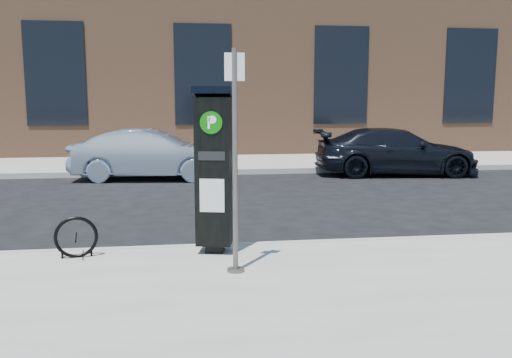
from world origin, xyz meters
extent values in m
plane|color=black|center=(0.00, 0.00, 0.00)|extent=(120.00, 120.00, 0.00)
cube|color=gray|center=(0.00, 14.00, 0.07)|extent=(60.00, 12.00, 0.15)
cube|color=#9E9B93|center=(0.00, -0.02, 0.07)|extent=(60.00, 0.12, 0.16)
cube|color=#9E9B93|center=(0.00, 8.02, 0.07)|extent=(60.00, 0.12, 0.16)
cube|color=brown|center=(0.00, 17.00, 4.00)|extent=(28.00, 10.00, 8.00)
cube|color=black|center=(-5.00, 11.98, 3.00)|extent=(2.00, 0.06, 3.50)
cube|color=black|center=(0.00, 11.98, 3.00)|extent=(2.00, 0.06, 3.50)
cube|color=black|center=(5.00, 11.98, 3.00)|extent=(2.00, 0.06, 3.50)
cube|color=black|center=(10.00, 11.98, 3.00)|extent=(2.00, 0.06, 3.50)
cube|color=black|center=(-0.33, -0.35, 0.21)|extent=(0.27, 0.27, 0.11)
cube|color=black|center=(-0.33, -0.35, 1.24)|extent=(0.53, 0.49, 1.94)
cube|color=black|center=(-0.33, -0.35, 2.25)|extent=(0.59, 0.54, 0.18)
cylinder|color=#085607|center=(-0.37, -0.55, 1.89)|extent=(0.28, 0.08, 0.29)
cube|color=white|center=(-0.37, -0.55, 1.89)|extent=(0.10, 0.03, 0.16)
cube|color=silver|center=(-0.37, -0.55, 0.95)|extent=(0.31, 0.08, 0.43)
cube|color=black|center=(-0.37, -0.55, 1.47)|extent=(0.34, 0.08, 0.11)
cylinder|color=#494641|center=(-0.14, -1.23, 0.17)|extent=(0.21, 0.21, 0.03)
cylinder|color=#494641|center=(-0.14, -1.23, 1.45)|extent=(0.06, 0.06, 2.60)
cube|color=silver|center=(-0.14, -1.23, 2.54)|extent=(0.23, 0.02, 0.31)
torus|color=black|center=(-2.12, -0.40, 0.42)|extent=(0.55, 0.13, 0.55)
cylinder|color=black|center=(-2.30, -0.43, 0.20)|extent=(0.03, 0.03, 0.11)
cylinder|color=black|center=(-1.94, -0.37, 0.20)|extent=(0.03, 0.03, 0.11)
imported|color=#99ACC3|center=(-1.62, 7.40, 0.68)|extent=(4.27, 1.85, 1.36)
imported|color=black|center=(5.32, 7.40, 0.67)|extent=(4.78, 2.36, 1.34)
camera|label=1|loc=(-0.72, -7.43, 2.20)|focal=38.00mm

